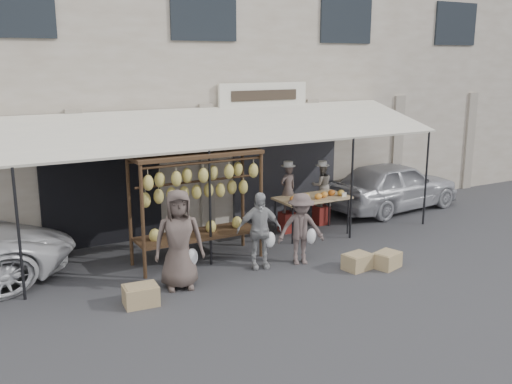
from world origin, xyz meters
TOP-DOWN VIEW (x-y plane):
  - ground_plane at (0.00, 0.00)m, footprint 90.00×90.00m
  - shophouse at (-0.00, 6.50)m, footprint 24.00×6.15m
  - awning at (0.01, 2.28)m, footprint 10.00×2.35m
  - banana_rack at (-1.14, 1.42)m, footprint 2.60×0.90m
  - produce_table at (1.90, 1.78)m, footprint 1.70×0.90m
  - vendor_left at (1.51, 2.26)m, footprint 0.44×0.31m
  - vendor_right at (2.60, 2.41)m, footprint 0.61×0.54m
  - customer_left at (-1.98, 0.35)m, footprint 1.00×0.78m
  - customer_mid at (-0.25, 0.53)m, footprint 0.96×0.60m
  - customer_right at (0.58, 0.32)m, footprint 1.05×0.80m
  - stool_left at (1.51, 2.26)m, footprint 0.41×0.41m
  - stool_right at (2.60, 2.41)m, footprint 0.37×0.37m
  - crate_near_a at (1.37, -0.50)m, footprint 0.57×0.46m
  - crate_near_b at (1.94, -0.71)m, footprint 0.60×0.52m
  - crate_far at (-2.84, -0.03)m, footprint 0.59×0.47m
  - sedan at (5.13, 2.60)m, footprint 4.07×1.93m

SIDE VIEW (x-z plane):
  - ground_plane at x=0.00m, z-range 0.00..0.00m
  - crate_near_b at x=1.94m, z-range 0.00..0.31m
  - crate_near_a at x=1.37m, z-range 0.00..0.31m
  - crate_far at x=-2.84m, z-range 0.00..0.33m
  - stool_right at x=2.60m, z-range 0.00..0.45m
  - stool_left at x=1.51m, z-range 0.00..0.48m
  - sedan at x=5.13m, z-range 0.00..1.35m
  - customer_right at x=0.58m, z-range 0.00..1.44m
  - customer_mid at x=-0.25m, z-range 0.00..1.52m
  - produce_table at x=1.90m, z-range 0.35..1.39m
  - customer_left at x=-1.98m, z-range 0.00..1.80m
  - vendor_right at x=2.60m, z-range 0.45..1.52m
  - vendor_left at x=1.51m, z-range 0.48..1.62m
  - banana_rack at x=-1.14m, z-range 0.45..2.69m
  - awning at x=0.01m, z-range 1.12..4.03m
  - shophouse at x=0.00m, z-range 0.00..7.30m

